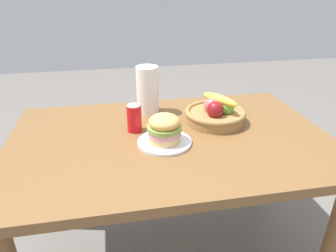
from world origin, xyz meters
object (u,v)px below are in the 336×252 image
Objects in this scene: soda_can at (134,118)px; paper_towel_roll at (148,90)px; plate at (165,142)px; sandwich at (164,128)px; fruit_basket at (216,113)px.

soda_can is 0.53× the size of paper_towel_roll.
plate is 1.58× the size of sandwich.
plate is 0.19m from soda_can.
paper_towel_roll is (-0.02, 0.34, 0.05)m from sandwich.
plate is at bearing -149.28° from fruit_basket.
paper_towel_roll reaches higher than plate.
fruit_basket reaches higher than plate.
paper_towel_roll reaches higher than sandwich.
fruit_basket is (0.28, 0.16, 0.04)m from plate.
sandwich is 1.14× the size of soda_can.
plate is 0.95× the size of paper_towel_roll.
soda_can is at bearing 128.54° from sandwich.
fruit_basket reaches higher than sandwich.
soda_can is (-0.11, 0.14, -0.01)m from sandwich.
fruit_basket is 1.21× the size of paper_towel_roll.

